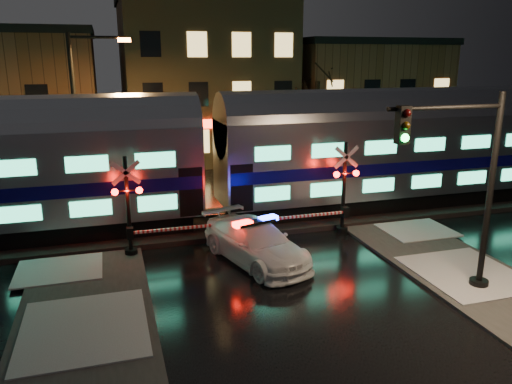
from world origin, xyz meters
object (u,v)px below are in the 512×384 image
crossing_signal_left (138,216)px  traffic_light (464,192)px  streetlight (82,112)px  police_car (256,242)px  crossing_signal_right (337,198)px

crossing_signal_left → traffic_light: bearing=-32.7°
streetlight → police_car: bearing=-53.8°
police_car → crossing_signal_right: (4.22, 1.81, 0.92)m
police_car → traffic_light: 7.62m
crossing_signal_right → traffic_light: 6.65m
crossing_signal_right → police_car: bearing=-156.8°
traffic_light → streetlight: 17.56m
police_car → crossing_signal_right: size_ratio=0.99×
streetlight → crossing_signal_right: bearing=-32.7°
police_car → crossing_signal_right: crossing_signal_right is taller
crossing_signal_right → streetlight: (-10.44, 6.69, 3.33)m
crossing_signal_left → traffic_light: (9.74, -6.26, 1.85)m
crossing_signal_right → crossing_signal_left: 8.42m
police_car → crossing_signal_left: size_ratio=1.01×
traffic_light → streetlight: bearing=127.8°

